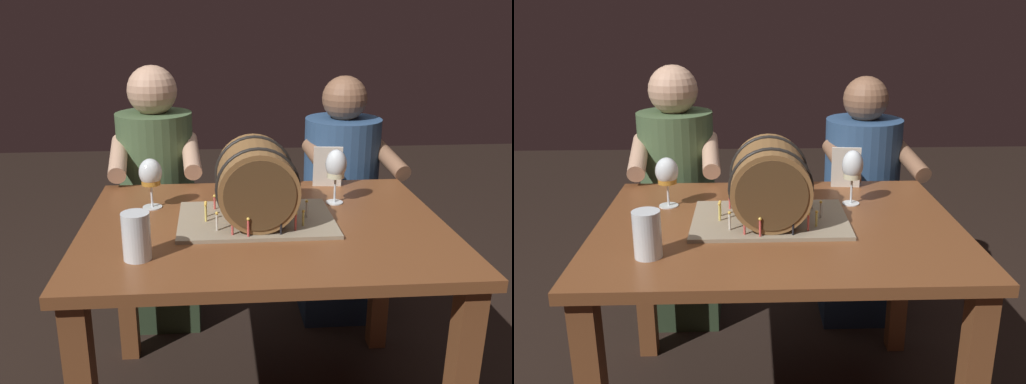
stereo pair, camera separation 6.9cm
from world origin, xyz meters
The scene contains 9 objects.
dining_table centered at (0.00, 0.00, 0.61)m, with size 1.17×0.90×0.73m.
barrel_cake centered at (-0.03, 0.02, 0.85)m, with size 0.50×0.35×0.27m.
wine_glass_rose centered at (0.04, 0.35, 0.85)m, with size 0.07×0.07×0.19m.
wine_glass_white centered at (0.27, 0.18, 0.87)m, with size 0.07×0.07×0.20m.
wine_glass_amber centered at (-0.38, 0.18, 0.85)m, with size 0.08×0.08×0.18m.
beer_pint centered at (-0.37, -0.24, 0.79)m, with size 0.08×0.08×0.13m.
menu_card centered at (0.28, 0.37, 0.81)m, with size 0.11×0.01×0.16m, color silver.
person_seated_left centered at (-0.41, 0.69, 0.54)m, with size 0.39×0.48×1.17m.
person_seated_right centered at (0.41, 0.69, 0.51)m, with size 0.43×0.51×1.12m.
Camera 1 is at (-0.16, -1.68, 1.39)m, focal length 39.29 mm.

